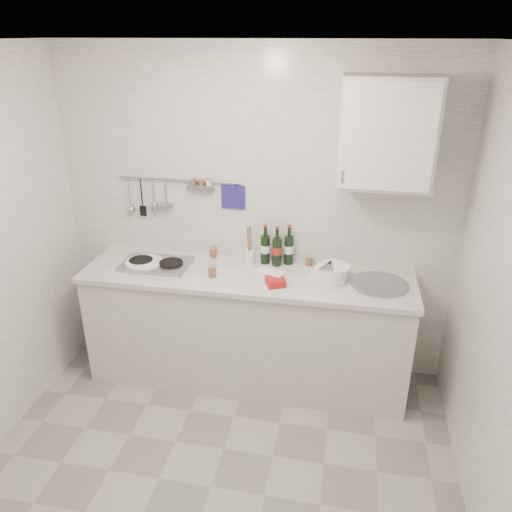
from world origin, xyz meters
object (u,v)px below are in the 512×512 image
at_px(wall_cabinet, 387,133).
at_px(plate_stack_hob, 143,264).
at_px(plate_stack_sink, 330,273).
at_px(utensil_crock, 249,255).
at_px(wine_bottles, 277,245).

distance_m(wall_cabinet, plate_stack_hob, 1.98).
bearing_deg(plate_stack_sink, plate_stack_hob, -178.20).
distance_m(plate_stack_sink, utensil_crock, 0.64).
bearing_deg(plate_stack_hob, wine_bottles, 13.46).
bearing_deg(plate_stack_sink, utensil_crock, 166.71).
bearing_deg(wine_bottles, plate_stack_hob, -166.54).
height_order(wall_cabinet, wine_bottles, wall_cabinet).
xyz_separation_m(plate_stack_hob, utensil_crock, (0.78, 0.19, 0.05)).
distance_m(plate_stack_hob, utensil_crock, 0.80).
relative_size(plate_stack_sink, utensil_crock, 0.95).
bearing_deg(wall_cabinet, plate_stack_hob, -175.16).
bearing_deg(wine_bottles, plate_stack_sink, -24.77).
distance_m(wall_cabinet, plate_stack_sink, 1.03).
distance_m(plate_stack_sink, wine_bottles, 0.47).
distance_m(wine_bottles, utensil_crock, 0.22).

